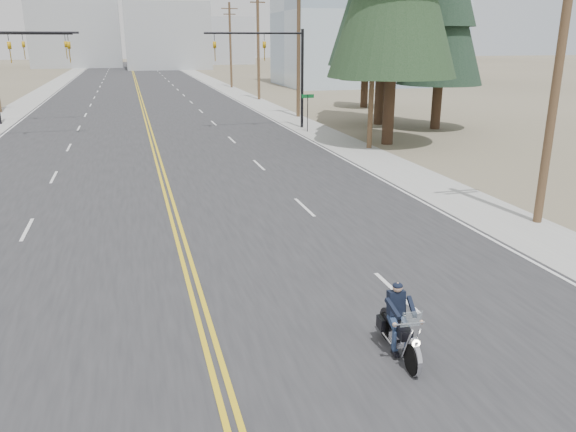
{
  "coord_description": "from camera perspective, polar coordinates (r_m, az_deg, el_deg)",
  "views": [
    {
      "loc": [
        -1.26,
        -8.01,
        6.26
      ],
      "look_at": [
        2.73,
        6.25,
        1.6
      ],
      "focal_mm": 35.0,
      "sensor_mm": 36.0,
      "label": 1
    }
  ],
  "objects": [
    {
      "name": "sidewalk_left",
      "position": [
        78.93,
        -23.52,
        11.52
      ],
      "size": [
        3.0,
        200.0,
        0.01
      ],
      "primitive_type": "cube",
      "color": "#A5A5A0",
      "rests_on": "ground"
    },
    {
      "name": "motorcyclist",
      "position": [
        11.86,
        11.35,
        -10.53
      ],
      "size": [
        0.98,
        2.01,
        1.52
      ],
      "primitive_type": null,
      "rotation": [
        0.0,
        0.0,
        3.06
      ],
      "color": "black",
      "rests_on": "ground"
    },
    {
      "name": "road",
      "position": [
        78.27,
        -15.0,
        12.31
      ],
      "size": [
        20.0,
        200.0,
        0.01
      ],
      "primitive_type": "cube",
      "color": "#303033",
      "rests_on": "ground"
    },
    {
      "name": "ground_plane",
      "position": [
        10.24,
        -5.65,
        -20.29
      ],
      "size": [
        400.0,
        400.0,
        0.0
      ],
      "primitive_type": "plane",
      "color": "#776D56",
      "rests_on": "ground"
    },
    {
      "name": "traffic_mast_right",
      "position": [
        41.32,
        -1.32,
        15.63
      ],
      "size": [
        7.1,
        0.26,
        7.0
      ],
      "color": "black",
      "rests_on": "ground"
    },
    {
      "name": "haze_bldg_e",
      "position": [
        160.18,
        -6.48,
        17.27
      ],
      "size": [
        14.0,
        14.0,
        12.0
      ],
      "primitive_type": "cube",
      "color": "#B7BCC6",
      "rests_on": "ground"
    },
    {
      "name": "utility_pole_c",
      "position": [
        48.03,
        1.08,
        16.83
      ],
      "size": [
        2.2,
        0.3,
        11.0
      ],
      "color": "brown",
      "rests_on": "ground"
    },
    {
      "name": "street_sign",
      "position": [
        40.13,
        2.01,
        11.08
      ],
      "size": [
        0.9,
        0.06,
        2.62
      ],
      "color": "black",
      "rests_on": "ground"
    },
    {
      "name": "sidewalk_right",
      "position": [
        79.29,
        -6.47,
        12.84
      ],
      "size": [
        3.0,
        200.0,
        0.01
      ],
      "primitive_type": "cube",
      "color": "#A5A5A0",
      "rests_on": "ground"
    },
    {
      "name": "glass_building",
      "position": [
        84.89,
        7.94,
        19.84
      ],
      "size": [
        24.0,
        16.0,
        20.0
      ],
      "primitive_type": "cube",
      "color": "#9EB5CC",
      "rests_on": "ground"
    },
    {
      "name": "haze_bldg_d",
      "position": [
        148.55,
        -20.94,
        18.99
      ],
      "size": [
        20.0,
        15.0,
        26.0
      ],
      "primitive_type": "cube",
      "color": "#ADB2B7",
      "rests_on": "ground"
    },
    {
      "name": "conifer_far",
      "position": [
        55.64,
        8.02,
        18.59
      ],
      "size": [
        4.88,
        4.88,
        13.08
      ],
      "rotation": [
        0.0,
        0.0,
        0.16
      ],
      "color": "#382619",
      "rests_on": "ground"
    },
    {
      "name": "utility_pole_d",
      "position": [
        62.54,
        -3.05,
        17.19
      ],
      "size": [
        2.2,
        0.3,
        11.5
      ],
      "color": "brown",
      "rests_on": "ground"
    },
    {
      "name": "traffic_mast_far",
      "position": [
        48.7,
        -25.97,
        14.15
      ],
      "size": [
        6.1,
        0.26,
        7.0
      ],
      "color": "black",
      "rests_on": "ground"
    },
    {
      "name": "utility_pole_a",
      "position": [
        21.12,
        25.91,
        14.36
      ],
      "size": [
        2.2,
        0.3,
        11.0
      ],
      "color": "brown",
      "rests_on": "ground"
    },
    {
      "name": "haze_bldg_c",
      "position": [
        125.05,
        3.85,
        18.68
      ],
      "size": [
        16.0,
        12.0,
        18.0
      ],
      "primitive_type": "cube",
      "color": "#B7BCC6",
      "rests_on": "ground"
    },
    {
      "name": "utility_pole_b",
      "position": [
        33.93,
        8.68,
        16.81
      ],
      "size": [
        2.2,
        0.3,
        11.5
      ],
      "color": "brown",
      "rests_on": "ground"
    },
    {
      "name": "haze_bldg_b",
      "position": [
        133.33,
        -12.2,
        17.41
      ],
      "size": [
        18.0,
        14.0,
        14.0
      ],
      "primitive_type": "cube",
      "color": "#ADB2B7",
      "rests_on": "ground"
    },
    {
      "name": "utility_pole_e",
      "position": [
        79.22,
        -5.87,
        17.0
      ],
      "size": [
        2.2,
        0.3,
        11.0
      ],
      "color": "brown",
      "rests_on": "ground"
    }
  ]
}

